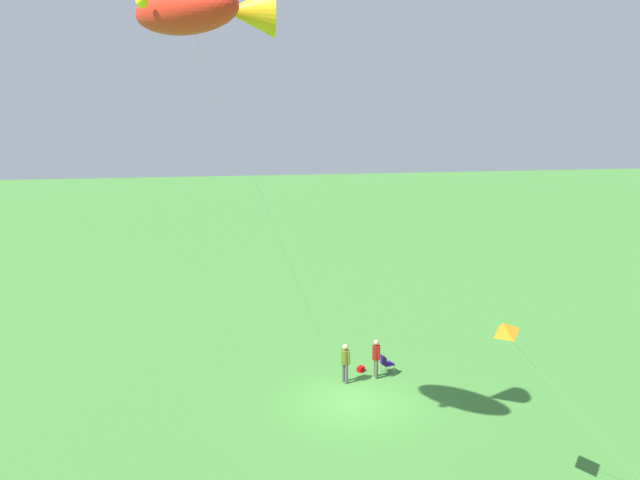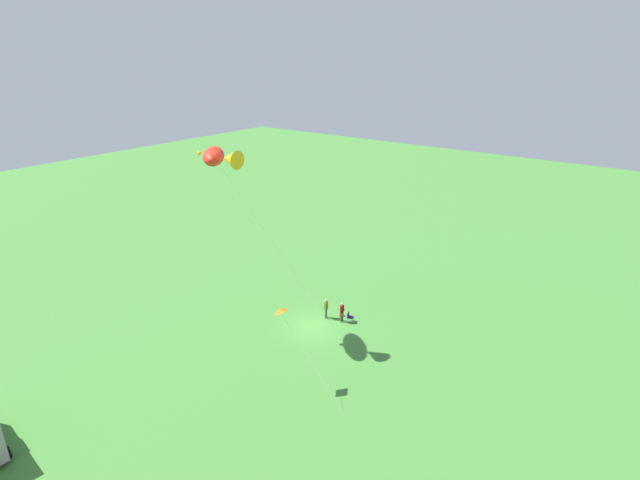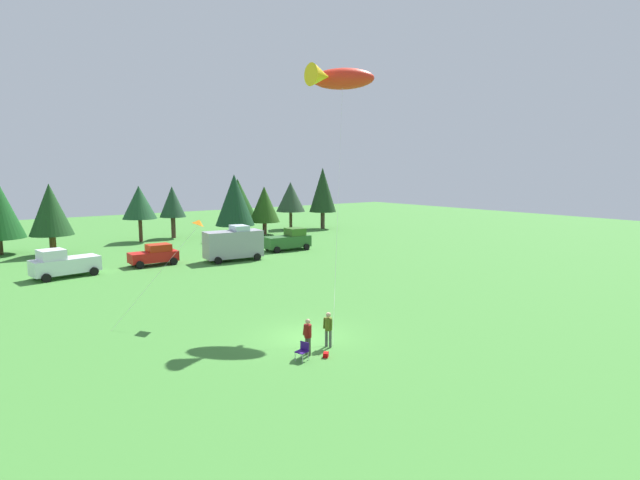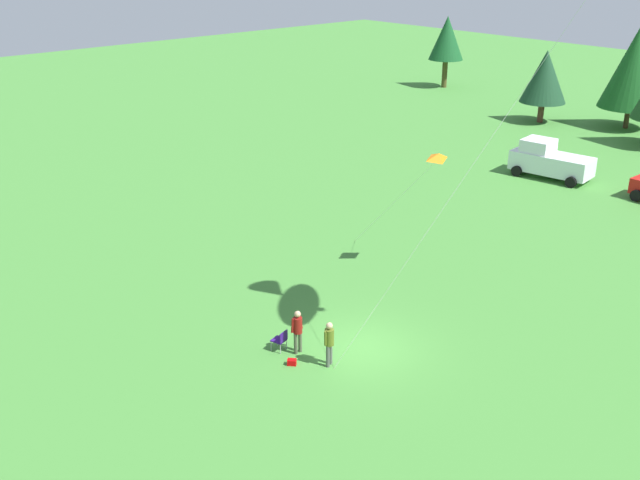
# 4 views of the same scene
# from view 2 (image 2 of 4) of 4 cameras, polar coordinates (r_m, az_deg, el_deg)

# --- Properties ---
(ground_plane) EXTENTS (160.00, 160.00, 0.00)m
(ground_plane) POSITION_cam_2_polar(r_m,az_deg,el_deg) (41.64, -0.73, -9.83)
(ground_plane) COLOR #3F7E33
(person_kite_flyer) EXTENTS (0.44, 0.51, 1.74)m
(person_kite_flyer) POSITION_cam_2_polar(r_m,az_deg,el_deg) (42.37, 0.70, -7.65)
(person_kite_flyer) COLOR #4B5149
(person_kite_flyer) RESTS_ON ground
(folding_chair) EXTENTS (0.60, 0.60, 0.82)m
(folding_chair) POSITION_cam_2_polar(r_m,az_deg,el_deg) (42.14, 3.40, -8.70)
(folding_chair) COLOR navy
(folding_chair) RESTS_ON ground
(person_spectator) EXTENTS (0.35, 0.56, 1.74)m
(person_spectator) POSITION_cam_2_polar(r_m,az_deg,el_deg) (41.86, 2.51, -8.06)
(person_spectator) COLOR #454F38
(person_spectator) RESTS_ON ground
(backpack_on_grass) EXTENTS (0.39, 0.38, 0.22)m
(backpack_on_grass) POSITION_cam_2_polar(r_m,az_deg,el_deg) (43.07, 2.47, -8.55)
(backpack_on_grass) COLOR red
(backpack_on_grass) RESTS_ON ground
(kite_large_fish) EXTENTS (7.37, 7.95, 14.78)m
(kite_large_fish) POSITION_cam_2_polar(r_m,az_deg,el_deg) (36.97, -11.61, 9.29)
(kite_large_fish) COLOR red
(kite_large_fish) RESTS_ON ground
(kite_delta_orange) EXTENTS (5.55, 0.97, 5.79)m
(kite_delta_orange) POSITION_cam_2_polar(r_m,az_deg,el_deg) (32.71, -4.60, -8.02)
(kite_delta_orange) COLOR orange
(kite_delta_orange) RESTS_ON ground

